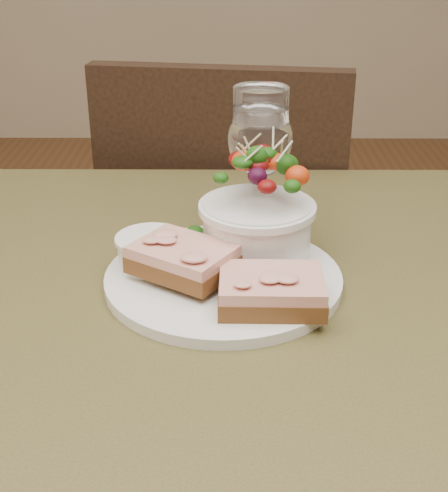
{
  "coord_description": "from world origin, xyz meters",
  "views": [
    {
      "loc": [
        -0.01,
        -0.62,
        1.12
      ],
      "look_at": [
        -0.02,
        0.0,
        0.81
      ],
      "focal_mm": 50.0,
      "sensor_mm": 36.0,
      "label": 1
    }
  ],
  "objects_px": {
    "sandwich_back": "(183,259)",
    "ramekin": "(151,250)",
    "cafe_table": "(238,377)",
    "sandwich_front": "(271,290)",
    "chair_far": "(232,335)",
    "salad_bowl": "(257,205)",
    "dinner_plate": "(223,278)",
    "wine_glass": "(260,144)"
  },
  "relations": [
    {
      "from": "chair_far",
      "to": "salad_bowl",
      "type": "bearing_deg",
      "value": 100.64
    },
    {
      "from": "chair_far",
      "to": "ramekin",
      "type": "height_order",
      "value": "chair_far"
    },
    {
      "from": "ramekin",
      "to": "salad_bowl",
      "type": "bearing_deg",
      "value": 15.79
    },
    {
      "from": "dinner_plate",
      "to": "chair_far",
      "type": "bearing_deg",
      "value": 88.61
    },
    {
      "from": "chair_far",
      "to": "wine_glass",
      "type": "height_order",
      "value": "wine_glass"
    },
    {
      "from": "dinner_plate",
      "to": "sandwich_front",
      "type": "distance_m",
      "value": 0.08
    },
    {
      "from": "cafe_table",
      "to": "dinner_plate",
      "type": "height_order",
      "value": "dinner_plate"
    },
    {
      "from": "chair_far",
      "to": "dinner_plate",
      "type": "relative_size",
      "value": 3.49
    },
    {
      "from": "wine_glass",
      "to": "sandwich_back",
      "type": "bearing_deg",
      "value": -124.7
    },
    {
      "from": "cafe_table",
      "to": "chair_far",
      "type": "distance_m",
      "value": 0.72
    },
    {
      "from": "cafe_table",
      "to": "wine_glass",
      "type": "distance_m",
      "value": 0.27
    },
    {
      "from": "cafe_table",
      "to": "dinner_plate",
      "type": "bearing_deg",
      "value": 116.64
    },
    {
      "from": "cafe_table",
      "to": "sandwich_front",
      "type": "bearing_deg",
      "value": -42.74
    },
    {
      "from": "chair_far",
      "to": "dinner_plate",
      "type": "height_order",
      "value": "chair_far"
    },
    {
      "from": "sandwich_back",
      "to": "wine_glass",
      "type": "xyz_separation_m",
      "value": [
        0.08,
        0.12,
        0.09
      ]
    },
    {
      "from": "sandwich_back",
      "to": "wine_glass",
      "type": "distance_m",
      "value": 0.17
    },
    {
      "from": "cafe_table",
      "to": "chair_far",
      "type": "height_order",
      "value": "chair_far"
    },
    {
      "from": "cafe_table",
      "to": "sandwich_front",
      "type": "xyz_separation_m",
      "value": [
        0.03,
        -0.03,
        0.13
      ]
    },
    {
      "from": "sandwich_back",
      "to": "sandwich_front",
      "type": "bearing_deg",
      "value": 2.68
    },
    {
      "from": "cafe_table",
      "to": "salad_bowl",
      "type": "distance_m",
      "value": 0.19
    },
    {
      "from": "dinner_plate",
      "to": "sandwich_front",
      "type": "bearing_deg",
      "value": -52.25
    },
    {
      "from": "chair_far",
      "to": "sandwich_front",
      "type": "xyz_separation_m",
      "value": [
        0.03,
        -0.65,
        0.48
      ]
    },
    {
      "from": "dinner_plate",
      "to": "ramekin",
      "type": "distance_m",
      "value": 0.09
    },
    {
      "from": "sandwich_back",
      "to": "wine_glass",
      "type": "bearing_deg",
      "value": 88.35
    },
    {
      "from": "chair_far",
      "to": "sandwich_back",
      "type": "xyz_separation_m",
      "value": [
        -0.06,
        -0.6,
        0.49
      ]
    },
    {
      "from": "cafe_table",
      "to": "dinner_plate",
      "type": "relative_size",
      "value": 3.1
    },
    {
      "from": "chair_far",
      "to": "dinner_plate",
      "type": "distance_m",
      "value": 0.75
    },
    {
      "from": "cafe_table",
      "to": "sandwich_front",
      "type": "relative_size",
      "value": 7.52
    },
    {
      "from": "chair_far",
      "to": "ramekin",
      "type": "relative_size",
      "value": 12.61
    },
    {
      "from": "cafe_table",
      "to": "wine_glass",
      "type": "height_order",
      "value": "wine_glass"
    },
    {
      "from": "cafe_table",
      "to": "dinner_plate",
      "type": "distance_m",
      "value": 0.11
    },
    {
      "from": "chair_far",
      "to": "sandwich_front",
      "type": "bearing_deg",
      "value": 101.14
    },
    {
      "from": "sandwich_back",
      "to": "ramekin",
      "type": "relative_size",
      "value": 1.8
    },
    {
      "from": "salad_bowl",
      "to": "wine_glass",
      "type": "xyz_separation_m",
      "value": [
        0.0,
        0.06,
        0.05
      ]
    },
    {
      "from": "cafe_table",
      "to": "sandwich_back",
      "type": "bearing_deg",
      "value": 157.99
    },
    {
      "from": "chair_far",
      "to": "sandwich_front",
      "type": "height_order",
      "value": "chair_far"
    },
    {
      "from": "cafe_table",
      "to": "salad_bowl",
      "type": "xyz_separation_m",
      "value": [
        0.02,
        0.08,
        0.17
      ]
    },
    {
      "from": "salad_bowl",
      "to": "dinner_plate",
      "type": "bearing_deg",
      "value": -126.07
    },
    {
      "from": "chair_far",
      "to": "salad_bowl",
      "type": "xyz_separation_m",
      "value": [
        0.02,
        -0.54,
        0.53
      ]
    },
    {
      "from": "dinner_plate",
      "to": "salad_bowl",
      "type": "xyz_separation_m",
      "value": [
        0.04,
        0.05,
        0.07
      ]
    },
    {
      "from": "dinner_plate",
      "to": "sandwich_back",
      "type": "bearing_deg",
      "value": -167.8
    },
    {
      "from": "wine_glass",
      "to": "ramekin",
      "type": "bearing_deg",
      "value": -142.24
    }
  ]
}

